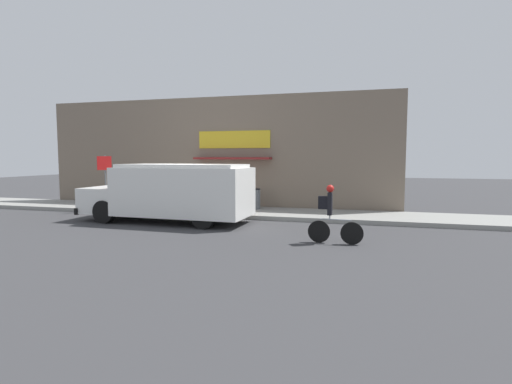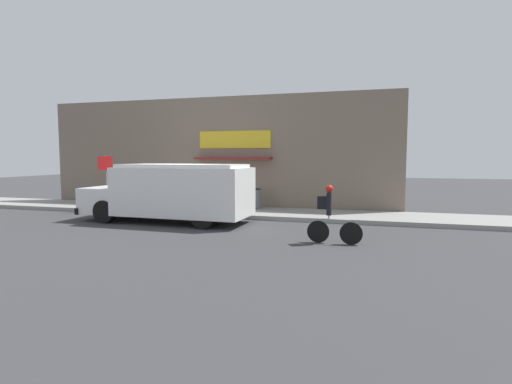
{
  "view_description": "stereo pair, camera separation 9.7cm",
  "coord_description": "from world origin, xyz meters",
  "px_view_note": "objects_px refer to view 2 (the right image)",
  "views": [
    {
      "loc": [
        7.16,
        -14.5,
        2.4
      ],
      "look_at": [
        3.09,
        -0.2,
        1.1
      ],
      "focal_mm": 28.0,
      "sensor_mm": 36.0,
      "label": 1
    },
    {
      "loc": [
        7.25,
        -14.48,
        2.4
      ],
      "look_at": [
        3.09,
        -0.2,
        1.1
      ],
      "focal_mm": 28.0,
      "sensor_mm": 36.0,
      "label": 2
    }
  ],
  "objects_px": {
    "school_bus": "(173,192)",
    "cyclist": "(330,215)",
    "stop_sign_post": "(106,173)",
    "trash_bin": "(254,199)"
  },
  "relations": [
    {
      "from": "school_bus",
      "to": "trash_bin",
      "type": "bearing_deg",
      "value": 57.84
    },
    {
      "from": "school_bus",
      "to": "trash_bin",
      "type": "height_order",
      "value": "school_bus"
    },
    {
      "from": "school_bus",
      "to": "stop_sign_post",
      "type": "relative_size",
      "value": 2.76
    },
    {
      "from": "stop_sign_post",
      "to": "trash_bin",
      "type": "height_order",
      "value": "stop_sign_post"
    },
    {
      "from": "school_bus",
      "to": "cyclist",
      "type": "relative_size",
      "value": 3.92
    },
    {
      "from": "stop_sign_post",
      "to": "trash_bin",
      "type": "relative_size",
      "value": 2.65
    },
    {
      "from": "school_bus",
      "to": "trash_bin",
      "type": "xyz_separation_m",
      "value": [
        2.15,
        3.26,
        -0.52
      ]
    },
    {
      "from": "stop_sign_post",
      "to": "trash_bin",
      "type": "distance_m",
      "value": 6.61
    },
    {
      "from": "cyclist",
      "to": "stop_sign_post",
      "type": "distance_m",
      "value": 10.87
    },
    {
      "from": "school_bus",
      "to": "stop_sign_post",
      "type": "height_order",
      "value": "stop_sign_post"
    }
  ]
}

